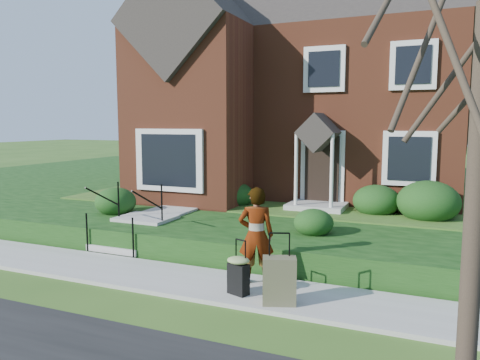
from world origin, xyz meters
The scene contains 10 objects.
ground centered at (0.00, 0.00, 0.00)m, with size 120.00×120.00×0.00m, color #2D5119.
sidewalk centered at (0.00, 0.00, 0.04)m, with size 60.00×1.60×0.08m, color #9E9B93.
terrace centered at (4.00, 10.90, 0.30)m, with size 44.00×20.00×0.60m, color black.
walkway centered at (-2.50, 5.00, 0.63)m, with size 1.20×6.00×0.06m, color #9E9B93.
main_house centered at (-0.21, 9.61, 5.26)m, with size 10.40×10.20×9.40m.
front_steps centered at (-2.50, 1.84, 0.47)m, with size 1.40×2.02×1.50m.
foundation_shrubs centered at (0.73, 4.81, 1.06)m, with size 9.80×4.03×1.11m.
woman centered at (1.29, 0.36, 0.99)m, with size 0.66×0.44×1.82m, color #999999.
suitcase_black centered at (1.22, -0.32, 0.46)m, with size 0.49×0.44×0.98m.
suitcase_olive centered at (2.02, -0.47, 0.48)m, with size 0.62×0.48×1.19m.
Camera 1 is at (4.36, -7.59, 3.07)m, focal length 35.00 mm.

